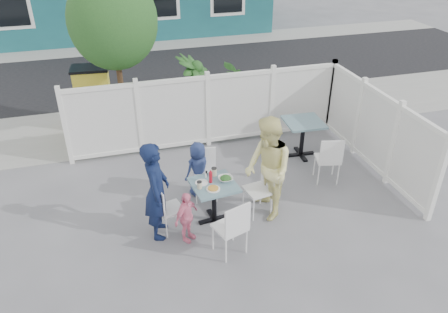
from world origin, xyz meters
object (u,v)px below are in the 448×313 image
object	(u,v)px
utility_cabinet	(94,99)
man	(156,191)
boy	(198,169)
chair_back	(205,170)
chair_right	(262,185)
chair_left	(166,206)
toddler	(186,217)
chair_near	(233,225)
woman	(268,169)
spare_table	(303,129)
main_table	(214,192)

from	to	relation	value
utility_cabinet	man	xyz separation A→B (m)	(0.82, -4.28, 0.11)
utility_cabinet	boy	xyz separation A→B (m)	(1.68, -3.37, -0.19)
utility_cabinet	boy	size ratio (longest dim) A/B	1.36
boy	utility_cabinet	bearing A→B (deg)	-84.59
chair_back	chair_right	bearing A→B (deg)	146.17
chair_left	boy	size ratio (longest dim) A/B	0.81
utility_cabinet	toddler	size ratio (longest dim) A/B	1.61
chair_near	woman	bearing A→B (deg)	26.05
utility_cabinet	chair_near	size ratio (longest dim) A/B	1.48
spare_table	chair_back	xyz separation A→B (m)	(-2.30, -0.85, -0.08)
chair_right	woman	world-z (taller)	woman
chair_near	toddler	bearing A→B (deg)	120.51
main_table	chair_back	world-z (taller)	chair_back
utility_cabinet	chair_right	distance (m)	4.93
spare_table	toddler	xyz separation A→B (m)	(-2.87, -1.96, -0.18)
toddler	chair_left	bearing A→B (deg)	90.97
toddler	boy	bearing A→B (deg)	29.01
chair_left	chair_back	bearing A→B (deg)	120.94
chair_left	chair_right	distance (m)	1.65
main_table	man	xyz separation A→B (m)	(-0.93, -0.06, 0.25)
man	woman	xyz separation A→B (m)	(1.83, 0.01, 0.07)
spare_table	chair_near	world-z (taller)	chair_near
spare_table	main_table	bearing A→B (deg)	-145.32
spare_table	chair_left	size ratio (longest dim) A/B	0.94
utility_cabinet	man	bearing A→B (deg)	-74.14
chair_back	toddler	bearing A→B (deg)	71.18
spare_table	chair_right	xyz separation A→B (m)	(-1.49, -1.59, -0.07)
toddler	chair_back	bearing A→B (deg)	23.37
main_table	woman	world-z (taller)	woman
chair_left	chair_back	xyz separation A→B (m)	(0.83, 0.81, 0.04)
woman	boy	size ratio (longest dim) A/B	1.72
main_table	man	distance (m)	0.96
utility_cabinet	chair_right	world-z (taller)	utility_cabinet
main_table	chair_right	size ratio (longest dim) A/B	0.82
utility_cabinet	boy	world-z (taller)	utility_cabinet
chair_right	man	world-z (taller)	man
utility_cabinet	chair_near	xyz separation A→B (m)	(1.80, -5.09, -0.15)
utility_cabinet	chair_left	world-z (taller)	utility_cabinet
main_table	spare_table	xyz separation A→B (m)	(2.33, 1.61, 0.05)
chair_back	chair_near	distance (m)	1.64
chair_right	chair_near	distance (m)	1.20
main_table	chair_left	bearing A→B (deg)	-177.06
chair_right	chair_back	world-z (taller)	chair_right
utility_cabinet	spare_table	distance (m)	4.84
chair_left	toddler	distance (m)	0.41
main_table	spare_table	size ratio (longest dim) A/B	0.96
main_table	woman	size ratio (longest dim) A/B	0.43
chair_back	toddler	xyz separation A→B (m)	(-0.57, -1.11, -0.10)
chair_left	boy	distance (m)	1.16
chair_right	chair_back	size ratio (longest dim) A/B	1.01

